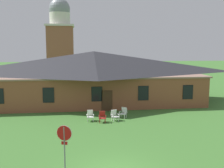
{
  "coord_description": "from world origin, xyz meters",
  "views": [
    {
      "loc": [
        -1.72,
        -12.99,
        6.58
      ],
      "look_at": [
        0.89,
        8.41,
        3.51
      ],
      "focal_mm": 43.26,
      "sensor_mm": 36.0,
      "label": 1
    }
  ],
  "objects_px": {
    "lawn_chair_by_porch": "(90,115)",
    "lawn_chair_left_end": "(115,115)",
    "lawn_chair_middle": "(124,112)",
    "stop_sign": "(64,140)",
    "lawn_chair_near_door": "(102,117)"
  },
  "relations": [
    {
      "from": "lawn_chair_middle",
      "to": "lawn_chair_near_door",
      "type": "bearing_deg",
      "value": -149.3
    },
    {
      "from": "stop_sign",
      "to": "lawn_chair_middle",
      "type": "xyz_separation_m",
      "value": [
        4.8,
        10.68,
        -1.38
      ]
    },
    {
      "from": "lawn_chair_by_porch",
      "to": "lawn_chair_middle",
      "type": "distance_m",
      "value": 3.18
    },
    {
      "from": "stop_sign",
      "to": "lawn_chair_left_end",
      "type": "bearing_deg",
      "value": 68.64
    },
    {
      "from": "lawn_chair_left_end",
      "to": "lawn_chair_middle",
      "type": "xyz_separation_m",
      "value": [
        0.96,
        0.87,
        0.0
      ]
    },
    {
      "from": "lawn_chair_by_porch",
      "to": "lawn_chair_near_door",
      "type": "distance_m",
      "value": 1.16
    },
    {
      "from": "stop_sign",
      "to": "lawn_chair_near_door",
      "type": "relative_size",
      "value": 2.77
    },
    {
      "from": "lawn_chair_by_porch",
      "to": "lawn_chair_left_end",
      "type": "distance_m",
      "value": 2.15
    },
    {
      "from": "lawn_chair_middle",
      "to": "stop_sign",
      "type": "bearing_deg",
      "value": -114.19
    },
    {
      "from": "lawn_chair_left_end",
      "to": "lawn_chair_middle",
      "type": "relative_size",
      "value": 1.0
    },
    {
      "from": "lawn_chair_near_door",
      "to": "lawn_chair_left_end",
      "type": "bearing_deg",
      "value": 18.01
    },
    {
      "from": "stop_sign",
      "to": "lawn_chair_middle",
      "type": "height_order",
      "value": "stop_sign"
    },
    {
      "from": "lawn_chair_by_porch",
      "to": "lawn_chair_near_door",
      "type": "relative_size",
      "value": 1.0
    },
    {
      "from": "stop_sign",
      "to": "lawn_chair_near_door",
      "type": "xyz_separation_m",
      "value": [
        2.72,
        9.45,
        -1.38
      ]
    },
    {
      "from": "stop_sign",
      "to": "lawn_chair_by_porch",
      "type": "bearing_deg",
      "value": 80.38
    }
  ]
}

